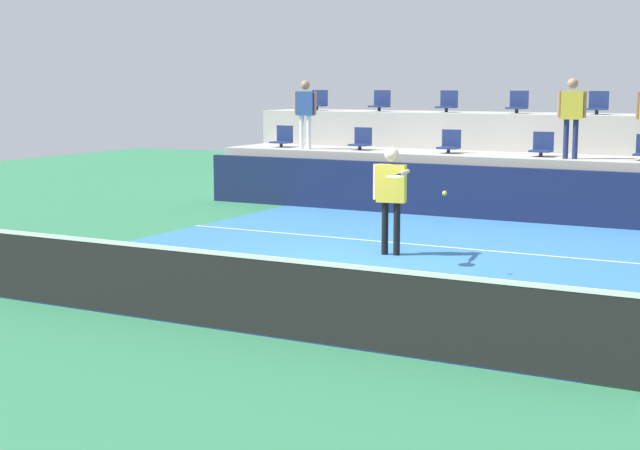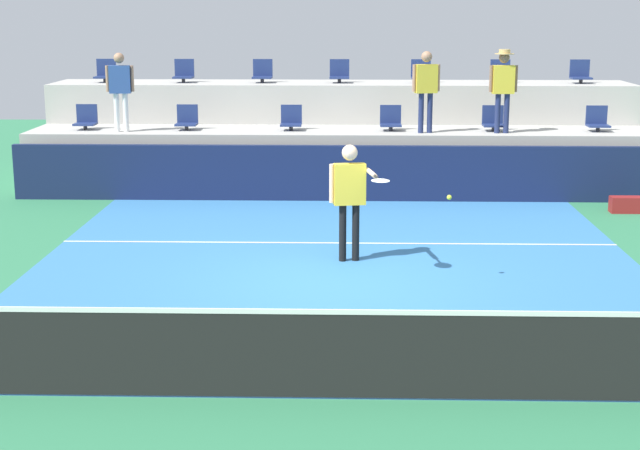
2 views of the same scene
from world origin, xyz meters
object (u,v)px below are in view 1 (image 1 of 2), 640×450
(stadium_chair_lower_mid_left, at_px, (450,143))
(stadium_chair_upper_mid_right, at_px, (598,105))
(stadium_chair_lower_mid_right, at_px, (542,146))
(tennis_player, at_px, (391,189))
(stadium_chair_upper_left, at_px, (381,102))
(tennis_ball, at_px, (445,193))
(stadium_chair_lower_far_left, at_px, (283,138))
(stadium_chair_upper_mid_left, at_px, (448,103))
(stadium_chair_lower_left, at_px, (361,141))
(spectator_in_grey, at_px, (572,111))
(stadium_chair_upper_center, at_px, (518,104))
(spectator_leaning_on_rail, at_px, (305,108))
(stadium_chair_upper_far_left, at_px, (318,102))

(stadium_chair_lower_mid_left, relative_size, stadium_chair_upper_mid_right, 1.00)
(stadium_chair_lower_mid_right, distance_m, tennis_player, 6.04)
(stadium_chair_upper_left, xyz_separation_m, tennis_ball, (5.09, -8.90, -1.10))
(stadium_chair_lower_far_left, distance_m, stadium_chair_upper_left, 2.68)
(stadium_chair_lower_far_left, relative_size, stadium_chair_upper_mid_left, 1.00)
(stadium_chair_lower_mid_right, bearing_deg, stadium_chair_upper_mid_left, 147.43)
(stadium_chair_lower_far_left, height_order, stadium_chair_upper_mid_left, stadium_chair_upper_mid_left)
(stadium_chair_lower_mid_right, bearing_deg, tennis_ball, -86.04)
(tennis_player, bearing_deg, stadium_chair_lower_left, 119.73)
(stadium_chair_lower_left, bearing_deg, spectator_in_grey, -4.44)
(stadium_chair_upper_center, bearing_deg, stadium_chair_lower_far_left, -161.26)
(spectator_leaning_on_rail, bearing_deg, tennis_player, -49.95)
(stadium_chair_upper_left, bearing_deg, tennis_player, -64.26)
(stadium_chair_lower_left, xyz_separation_m, stadium_chair_upper_center, (3.18, 1.80, 0.85))
(stadium_chair_lower_left, xyz_separation_m, tennis_ball, (4.75, -7.10, -0.25))
(stadium_chair_lower_left, height_order, stadium_chair_upper_mid_right, stadium_chair_upper_mid_right)
(stadium_chair_upper_mid_right, relative_size, spectator_leaning_on_rail, 0.32)
(stadium_chair_lower_far_left, xyz_separation_m, tennis_ball, (6.88, -7.10, -0.25))
(stadium_chair_lower_left, relative_size, stadium_chair_upper_center, 1.00)
(spectator_leaning_on_rail, bearing_deg, stadium_chair_upper_far_left, 110.83)
(tennis_player, bearing_deg, tennis_ball, -40.25)
(stadium_chair_lower_far_left, bearing_deg, stadium_chair_upper_mid_right, 14.16)
(stadium_chair_lower_left, relative_size, stadium_chair_upper_mid_right, 1.00)
(stadium_chair_upper_left, xyz_separation_m, tennis_player, (3.74, -7.76, -1.22))
(stadium_chair_upper_center, bearing_deg, stadium_chair_upper_mid_left, 180.00)
(stadium_chair_upper_mid_right, bearing_deg, stadium_chair_upper_left, 180.00)
(stadium_chair_upper_center, height_order, stadium_chair_upper_mid_right, same)
(stadium_chair_lower_far_left, distance_m, stadium_chair_upper_center, 5.67)
(spectator_in_grey, bearing_deg, stadium_chair_lower_mid_right, 150.79)
(stadium_chair_lower_mid_left, distance_m, stadium_chair_upper_mid_right, 3.45)
(stadium_chair_upper_center, xyz_separation_m, spectator_in_grey, (1.77, -2.18, -0.08))
(stadium_chair_lower_mid_right, bearing_deg, stadium_chair_upper_center, 121.05)
(stadium_chair_upper_left, height_order, tennis_ball, stadium_chair_upper_left)
(stadium_chair_lower_mid_left, bearing_deg, spectator_leaning_on_rail, -173.69)
(tennis_player, distance_m, spectator_in_grey, 5.90)
(stadium_chair_lower_left, relative_size, spectator_in_grey, 0.32)
(stadium_chair_upper_far_left, relative_size, stadium_chair_upper_mid_left, 1.00)
(stadium_chair_upper_left, xyz_separation_m, stadium_chair_upper_mid_left, (1.78, 0.00, 0.00))
(stadium_chair_upper_far_left, distance_m, stadium_chair_upper_mid_right, 7.12)
(stadium_chair_lower_mid_right, bearing_deg, stadium_chair_upper_left, 158.62)
(stadium_chair_lower_mid_left, xyz_separation_m, spectator_leaning_on_rail, (-3.47, -0.38, 0.74))
(stadium_chair_lower_mid_left, distance_m, stadium_chair_upper_mid_left, 2.13)
(spectator_in_grey, height_order, tennis_ball, spectator_in_grey)
(stadium_chair_upper_left, distance_m, spectator_in_grey, 5.72)
(tennis_player, bearing_deg, stadium_chair_upper_center, 91.69)
(spectator_in_grey, bearing_deg, tennis_player, -105.44)
(spectator_in_grey, bearing_deg, stadium_chair_upper_far_left, 162.82)
(stadium_chair_lower_far_left, xyz_separation_m, tennis_player, (5.53, -5.96, -0.37))
(tennis_player, relative_size, spectator_leaning_on_rail, 1.10)
(stadium_chair_upper_far_left, distance_m, spectator_leaning_on_rail, 2.34)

